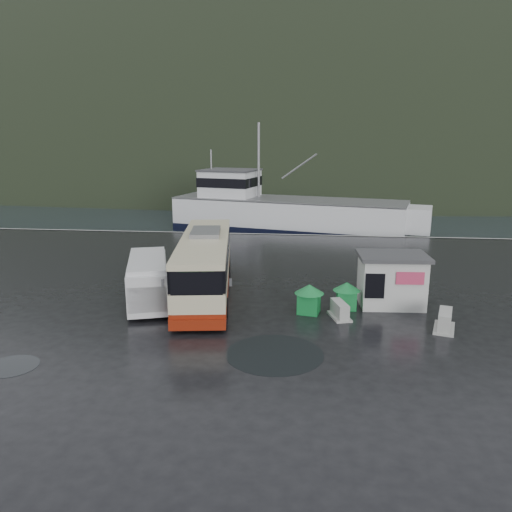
# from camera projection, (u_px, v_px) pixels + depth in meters

# --- Properties ---
(ground) EXTENTS (160.00, 160.00, 0.00)m
(ground) POSITION_uv_depth(u_px,v_px,m) (221.00, 307.00, 25.92)
(ground) COLOR black
(ground) RESTS_ON ground
(harbor_water) EXTENTS (300.00, 180.00, 0.02)m
(harbor_water) POSITION_uv_depth(u_px,v_px,m) (293.00, 170.00, 132.25)
(harbor_water) COLOR black
(harbor_water) RESTS_ON ground
(quay_edge) EXTENTS (160.00, 0.60, 1.50)m
(quay_edge) POSITION_uv_depth(u_px,v_px,m) (260.00, 234.00, 45.25)
(quay_edge) COLOR #999993
(quay_edge) RESTS_ON ground
(headland) EXTENTS (780.00, 540.00, 570.00)m
(headland) POSITION_uv_depth(u_px,v_px,m) (321.00, 153.00, 266.54)
(headland) COLOR black
(headland) RESTS_ON ground
(coach_bus) EXTENTS (4.78, 12.58, 3.47)m
(coach_bus) POSITION_uv_depth(u_px,v_px,m) (206.00, 293.00, 28.29)
(coach_bus) COLOR #C3B893
(coach_bus) RESTS_ON ground
(white_van) EXTENTS (3.71, 6.28, 2.48)m
(white_van) POSITION_uv_depth(u_px,v_px,m) (149.00, 303.00, 26.60)
(white_van) COLOR silver
(white_van) RESTS_ON ground
(waste_bin_left) EXTENTS (1.25, 1.25, 1.48)m
(waste_bin_left) POSITION_uv_depth(u_px,v_px,m) (309.00, 313.00, 25.12)
(waste_bin_left) COLOR #147533
(waste_bin_left) RESTS_ON ground
(waste_bin_right) EXTENTS (1.03, 1.03, 1.40)m
(waste_bin_right) POSITION_uv_depth(u_px,v_px,m) (346.00, 308.00, 25.76)
(waste_bin_right) COLOR #147533
(waste_bin_right) RESTS_ON ground
(dome_tent) EXTENTS (2.28, 2.96, 1.07)m
(dome_tent) POSITION_uv_depth(u_px,v_px,m) (179.00, 311.00, 25.36)
(dome_tent) COLOR #32341F
(dome_tent) RESTS_ON ground
(ticket_kiosk) EXTENTS (3.65, 2.85, 2.75)m
(ticket_kiosk) POSITION_uv_depth(u_px,v_px,m) (390.00, 305.00, 26.29)
(ticket_kiosk) COLOR #B9B9B4
(ticket_kiosk) RESTS_ON ground
(jersey_barrier_a) EXTENTS (1.20, 1.75, 0.80)m
(jersey_barrier_a) POSITION_uv_depth(u_px,v_px,m) (339.00, 317.00, 24.46)
(jersey_barrier_a) COLOR #999993
(jersey_barrier_a) RESTS_ON ground
(jersey_barrier_b) EXTENTS (1.35, 1.95, 0.89)m
(jersey_barrier_b) POSITION_uv_depth(u_px,v_px,m) (444.00, 329.00, 22.93)
(jersey_barrier_b) COLOR #999993
(jersey_barrier_b) RESTS_ON ground
(fishing_trawler) EXTENTS (29.76, 13.17, 11.64)m
(fishing_trawler) POSITION_uv_depth(u_px,v_px,m) (288.00, 219.00, 53.57)
(fishing_trawler) COLOR silver
(fishing_trawler) RESTS_ON ground
(puddles) EXTENTS (13.09, 5.24, 0.01)m
(puddles) POSITION_uv_depth(u_px,v_px,m) (223.00, 356.00, 20.13)
(puddles) COLOR black
(puddles) RESTS_ON ground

